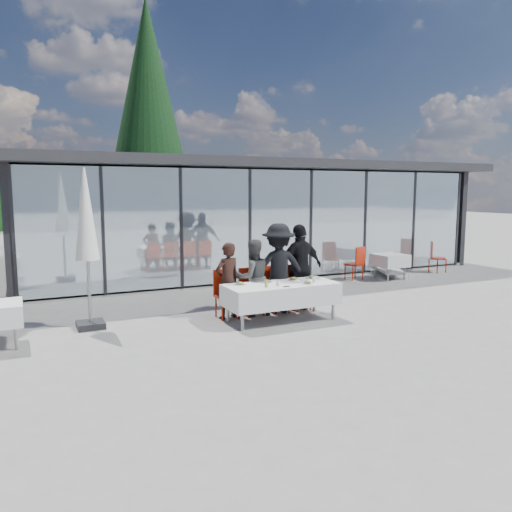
{
  "coord_description": "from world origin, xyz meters",
  "views": [
    {
      "loc": [
        -4.67,
        -8.34,
        2.58
      ],
      "look_at": [
        -0.12,
        1.2,
        1.19
      ],
      "focal_mm": 35.0,
      "sensor_mm": 36.0,
      "label": 1
    }
  ],
  "objects_px": {
    "lounger": "(388,267)",
    "conifer_tree": "(148,109)",
    "diner_chair_b": "(251,289)",
    "plate_c": "(294,279)",
    "plate_extra": "(308,283)",
    "folded_eyeglasses": "(286,286)",
    "diner_d": "(300,267)",
    "plate_b": "(267,281)",
    "diner_b": "(253,278)",
    "diner_chair_c": "(276,287)",
    "diner_chair_a": "(226,291)",
    "dining_table": "(281,294)",
    "market_umbrella": "(86,224)",
    "spare_chair_a": "(435,255)",
    "plate_d": "(312,277)",
    "diner_a": "(228,281)",
    "spare_table_right": "(390,260)",
    "plate_a": "(240,284)",
    "juice_bottle": "(266,284)",
    "diner_chair_d": "(297,285)",
    "diner_c": "(278,268)",
    "spare_chair_b": "(357,262)"
  },
  "relations": [
    {
      "from": "diner_chair_d",
      "to": "lounger",
      "type": "distance_m",
      "value": 5.39
    },
    {
      "from": "dining_table",
      "to": "plate_a",
      "type": "xyz_separation_m",
      "value": [
        -0.8,
        0.2,
        0.24
      ]
    },
    {
      "from": "dining_table",
      "to": "plate_c",
      "type": "bearing_deg",
      "value": 28.73
    },
    {
      "from": "diner_c",
      "to": "diner_chair_d",
      "type": "bearing_deg",
      "value": -154.2
    },
    {
      "from": "plate_b",
      "to": "folded_eyeglasses",
      "type": "xyz_separation_m",
      "value": [
        0.14,
        -0.53,
        -0.02
      ]
    },
    {
      "from": "dining_table",
      "to": "spare_chair_b",
      "type": "distance_m",
      "value": 5.18
    },
    {
      "from": "lounger",
      "to": "market_umbrella",
      "type": "bearing_deg",
      "value": -165.97
    },
    {
      "from": "spare_chair_a",
      "to": "lounger",
      "type": "distance_m",
      "value": 1.75
    },
    {
      "from": "diner_chair_b",
      "to": "plate_c",
      "type": "distance_m",
      "value": 0.93
    },
    {
      "from": "plate_b",
      "to": "plate_a",
      "type": "bearing_deg",
      "value": -179.84
    },
    {
      "from": "diner_d",
      "to": "folded_eyeglasses",
      "type": "xyz_separation_m",
      "value": [
        -0.87,
        -0.97,
        -0.18
      ]
    },
    {
      "from": "diner_chair_a",
      "to": "plate_extra",
      "type": "relative_size",
      "value": 4.03
    },
    {
      "from": "spare_table_right",
      "to": "diner_chair_d",
      "type": "bearing_deg",
      "value": -154.69
    },
    {
      "from": "dining_table",
      "to": "diner_chair_b",
      "type": "distance_m",
      "value": 0.82
    },
    {
      "from": "diner_b",
      "to": "folded_eyeglasses",
      "type": "relative_size",
      "value": 11.34
    },
    {
      "from": "diner_chair_c",
      "to": "plate_d",
      "type": "height_order",
      "value": "diner_chair_c"
    },
    {
      "from": "diner_chair_d",
      "to": "plate_extra",
      "type": "height_order",
      "value": "diner_chair_d"
    },
    {
      "from": "dining_table",
      "to": "plate_d",
      "type": "height_order",
      "value": "plate_d"
    },
    {
      "from": "diner_c",
      "to": "market_umbrella",
      "type": "distance_m",
      "value": 3.94
    },
    {
      "from": "plate_b",
      "to": "plate_c",
      "type": "height_order",
      "value": "same"
    },
    {
      "from": "plate_d",
      "to": "spare_chair_b",
      "type": "bearing_deg",
      "value": 40.95
    },
    {
      "from": "lounger",
      "to": "diner_chair_d",
      "type": "bearing_deg",
      "value": -151.29
    },
    {
      "from": "diner_chair_c",
      "to": "plate_b",
      "type": "height_order",
      "value": "diner_chair_c"
    },
    {
      "from": "diner_chair_d",
      "to": "spare_table_right",
      "type": "distance_m",
      "value": 4.75
    },
    {
      "from": "diner_b",
      "to": "plate_a",
      "type": "bearing_deg",
      "value": 44.14
    },
    {
      "from": "plate_extra",
      "to": "folded_eyeglasses",
      "type": "bearing_deg",
      "value": -172.62
    },
    {
      "from": "diner_chair_b",
      "to": "folded_eyeglasses",
      "type": "relative_size",
      "value": 6.96
    },
    {
      "from": "market_umbrella",
      "to": "conifer_tree",
      "type": "xyz_separation_m",
      "value": [
        4.05,
        11.71,
        4.03
      ]
    },
    {
      "from": "diner_chair_c",
      "to": "folded_eyeglasses",
      "type": "relative_size",
      "value": 6.96
    },
    {
      "from": "diner_d",
      "to": "plate_b",
      "type": "bearing_deg",
      "value": 17.34
    },
    {
      "from": "diner_chair_a",
      "to": "plate_extra",
      "type": "bearing_deg",
      "value": -37.14
    },
    {
      "from": "juice_bottle",
      "to": "lounger",
      "type": "xyz_separation_m",
      "value": [
        5.96,
        3.53,
        -0.56
      ]
    },
    {
      "from": "plate_c",
      "to": "plate_extra",
      "type": "relative_size",
      "value": 1.0
    },
    {
      "from": "diner_a",
      "to": "diner_d",
      "type": "distance_m",
      "value": 1.7
    },
    {
      "from": "lounger",
      "to": "conifer_tree",
      "type": "xyz_separation_m",
      "value": [
        -4.99,
        9.45,
        5.73
      ]
    },
    {
      "from": "diner_chair_a",
      "to": "juice_bottle",
      "type": "relative_size",
      "value": 7.34
    },
    {
      "from": "spare_table_right",
      "to": "plate_d",
      "type": "bearing_deg",
      "value": -148.95
    },
    {
      "from": "diner_a",
      "to": "plate_extra",
      "type": "distance_m",
      "value": 1.61
    },
    {
      "from": "diner_b",
      "to": "diner_chair_c",
      "type": "bearing_deg",
      "value": -167.67
    },
    {
      "from": "diner_b",
      "to": "folded_eyeglasses",
      "type": "bearing_deg",
      "value": 106.6
    },
    {
      "from": "diner_chair_b",
      "to": "lounger",
      "type": "xyz_separation_m",
      "value": [
        5.85,
        2.59,
        -0.28
      ]
    },
    {
      "from": "plate_b",
      "to": "spare_chair_b",
      "type": "xyz_separation_m",
      "value": [
        4.36,
        2.88,
        -0.24
      ]
    },
    {
      "from": "diner_chair_a",
      "to": "spare_table_right",
      "type": "height_order",
      "value": "diner_chair_a"
    },
    {
      "from": "diner_chair_a",
      "to": "plate_d",
      "type": "distance_m",
      "value": 1.83
    },
    {
      "from": "juice_bottle",
      "to": "plate_extra",
      "type": "bearing_deg",
      "value": -4.37
    },
    {
      "from": "diner_chair_b",
      "to": "diner_chair_d",
      "type": "distance_m",
      "value": 1.13
    },
    {
      "from": "diner_a",
      "to": "lounger",
      "type": "xyz_separation_m",
      "value": [
        6.41,
        2.7,
        -0.52
      ]
    },
    {
      "from": "diner_d",
      "to": "market_umbrella",
      "type": "distance_m",
      "value": 4.46
    },
    {
      "from": "spare_chair_a",
      "to": "diner_d",
      "type": "bearing_deg",
      "value": -158.57
    },
    {
      "from": "juice_bottle",
      "to": "lounger",
      "type": "bearing_deg",
      "value": 30.64
    }
  ]
}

